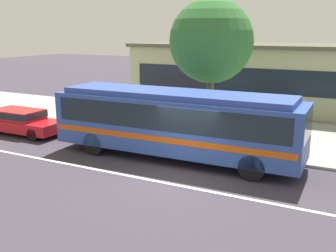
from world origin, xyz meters
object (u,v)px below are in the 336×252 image
(pedestrian_waiting_near_sign, at_px, (182,117))
(street_tree_near_stop, at_px, (211,41))
(transit_bus, at_px, (175,120))
(pedestrian_walking_along_curb, at_px, (114,112))
(sedan_behind_bus, at_px, (20,120))

(pedestrian_waiting_near_sign, distance_m, street_tree_near_stop, 4.04)
(transit_bus, relative_size, pedestrian_walking_along_curb, 6.27)
(transit_bus, relative_size, sedan_behind_bus, 2.25)
(sedan_behind_bus, distance_m, pedestrian_walking_along_curb, 4.96)
(pedestrian_waiting_near_sign, bearing_deg, sedan_behind_bus, -157.99)
(sedan_behind_bus, height_order, pedestrian_walking_along_curb, pedestrian_walking_along_curb)
(pedestrian_waiting_near_sign, bearing_deg, transit_bus, -69.81)
(transit_bus, height_order, sedan_behind_bus, transit_bus)
(transit_bus, height_order, street_tree_near_stop, street_tree_near_stop)
(pedestrian_waiting_near_sign, bearing_deg, pedestrian_walking_along_curb, -169.48)
(transit_bus, xyz_separation_m, pedestrian_walking_along_curb, (-4.88, 2.53, -0.57))
(pedestrian_waiting_near_sign, xyz_separation_m, pedestrian_walking_along_curb, (-3.70, -0.69, 0.05))
(sedan_behind_bus, bearing_deg, pedestrian_waiting_near_sign, 22.01)
(pedestrian_waiting_near_sign, xyz_separation_m, street_tree_near_stop, (1.05, 1.10, 3.75))
(sedan_behind_bus, xyz_separation_m, street_tree_near_stop, (8.99, 4.31, 4.08))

